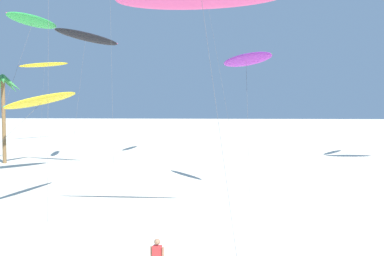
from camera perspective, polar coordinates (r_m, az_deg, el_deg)
The scene contains 6 objects.
palm_tree_3 at distance 51.82m, azimuth -21.74°, elevation 4.05°, with size 3.91×3.65×9.05m.
flying_kite_0 at distance 43.82m, azimuth -12.64°, elevation 10.64°, with size 6.13×4.79×13.27m.
flying_kite_1 at distance 74.61m, azimuth -17.28°, elevation 7.26°, with size 5.96×11.05×12.46m.
flying_kite_2 at distance 33.90m, azimuth 6.51°, elevation 8.14°, with size 3.79×5.53×9.91m.
flying_kite_3 at distance 29.85m, azimuth -17.41°, elevation 3.24°, with size 4.78×13.15×7.32m.
flying_kite_7 at distance 43.37m, azimuth -18.54°, elevation 12.08°, with size 3.58×9.41×13.77m.
Camera 1 is at (4.35, -7.52, 6.55)m, focal length 44.49 mm.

